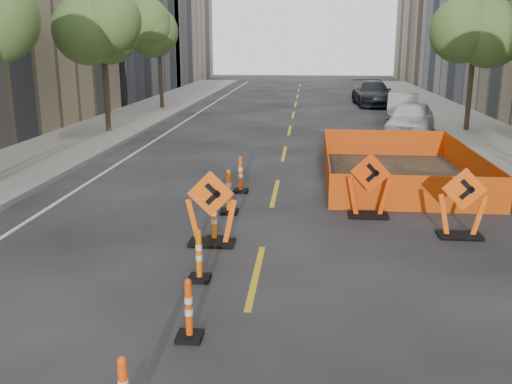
# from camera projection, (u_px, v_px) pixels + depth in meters

# --- Properties ---
(sidewalk_left) EXTENTS (4.00, 90.00, 0.15)m
(sidewalk_left) POSITION_uv_depth(u_px,v_px,m) (10.00, 169.00, 19.05)
(sidewalk_left) COLOR gray
(sidewalk_left) RESTS_ON ground
(bld_left_d) EXTENTS (12.00, 16.00, 14.00)m
(bld_left_d) POSITION_uv_depth(u_px,v_px,m) (79.00, 5.00, 44.18)
(bld_left_d) COLOR #4C4C51
(bld_left_d) RESTS_ON ground
(bld_right_e) EXTENTS (12.00, 14.00, 16.00)m
(bld_right_e) POSITION_uv_depth(u_px,v_px,m) (465.00, 4.00, 59.60)
(bld_right_e) COLOR tan
(bld_right_e) RESTS_ON ground
(tree_l_c) EXTENTS (2.80, 2.80, 5.95)m
(tree_l_c) POSITION_uv_depth(u_px,v_px,m) (102.00, 34.00, 25.57)
(tree_l_c) COLOR #382B1E
(tree_l_c) RESTS_ON ground
(tree_l_d) EXTENTS (2.80, 2.80, 5.95)m
(tree_l_d) POSITION_uv_depth(u_px,v_px,m) (159.00, 36.00, 35.19)
(tree_l_d) COLOR #382B1E
(tree_l_d) RESTS_ON ground
(tree_r_c) EXTENTS (2.80, 2.80, 5.95)m
(tree_r_c) POSITION_uv_depth(u_px,v_px,m) (475.00, 34.00, 26.01)
(tree_r_c) COLOR #382B1E
(tree_r_c) RESTS_ON ground
(channelizer_3) EXTENTS (0.37, 0.37, 0.94)m
(channelizer_3) POSITION_uv_depth(u_px,v_px,m) (189.00, 309.00, 8.19)
(channelizer_3) COLOR #DB4209
(channelizer_3) RESTS_ON ground
(channelizer_4) EXTENTS (0.38, 0.38, 0.97)m
(channelizer_4) POSITION_uv_depth(u_px,v_px,m) (199.00, 255.00, 10.24)
(channelizer_4) COLOR #E76109
(channelizer_4) RESTS_ON ground
(channelizer_5) EXTENTS (0.39, 0.39, 0.99)m
(channelizer_5) POSITION_uv_depth(u_px,v_px,m) (214.00, 219.00, 12.26)
(channelizer_5) COLOR #DC5709
(channelizer_5) RESTS_ON ground
(channelizer_6) EXTENTS (0.45, 0.45, 1.13)m
(channelizer_6) POSITION_uv_depth(u_px,v_px,m) (229.00, 192.00, 14.26)
(channelizer_6) COLOR #DE5809
(channelizer_6) RESTS_ON ground
(channelizer_7) EXTENTS (0.41, 0.41, 1.05)m
(channelizer_7) POSITION_uv_depth(u_px,v_px,m) (240.00, 174.00, 16.29)
(channelizer_7) COLOR #F4450A
(channelizer_7) RESTS_ON ground
(chevron_sign_left) EXTENTS (1.13, 0.72, 1.63)m
(chevron_sign_left) POSITION_uv_depth(u_px,v_px,m) (211.00, 208.00, 11.97)
(chevron_sign_left) COLOR #FF590A
(chevron_sign_left) RESTS_ON ground
(chevron_sign_center) EXTENTS (1.21, 0.91, 1.62)m
(chevron_sign_center) POSITION_uv_depth(u_px,v_px,m) (370.00, 185.00, 13.92)
(chevron_sign_center) COLOR #E94009
(chevron_sign_center) RESTS_ON ground
(chevron_sign_right) EXTENTS (1.08, 0.68, 1.59)m
(chevron_sign_right) POSITION_uv_depth(u_px,v_px,m) (463.00, 203.00, 12.45)
(chevron_sign_right) COLOR #FF550A
(chevron_sign_right) RESTS_ON ground
(safety_fence) EXTENTS (4.52, 7.65, 0.95)m
(safety_fence) POSITION_uv_depth(u_px,v_px,m) (398.00, 163.00, 18.06)
(safety_fence) COLOR #F64C0C
(safety_fence) RESTS_ON ground
(parked_car_near) EXTENTS (3.11, 5.10, 1.62)m
(parked_car_near) POSITION_uv_depth(u_px,v_px,m) (410.00, 119.00, 25.71)
(parked_car_near) COLOR silver
(parked_car_near) RESTS_ON ground
(parked_car_mid) EXTENTS (2.20, 4.70, 1.49)m
(parked_car_mid) POSITION_uv_depth(u_px,v_px,m) (402.00, 108.00, 30.74)
(parked_car_mid) COLOR #98979C
(parked_car_mid) RESTS_ON ground
(parked_car_far) EXTENTS (2.60, 5.78, 1.65)m
(parked_car_far) POSITION_uv_depth(u_px,v_px,m) (372.00, 93.00, 38.66)
(parked_car_far) COLOR black
(parked_car_far) RESTS_ON ground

